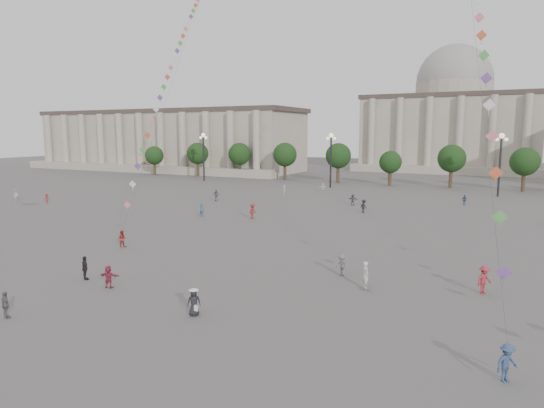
% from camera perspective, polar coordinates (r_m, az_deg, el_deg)
% --- Properties ---
extents(ground, '(360.00, 360.00, 0.00)m').
position_cam_1_polar(ground, '(28.59, -14.06, -13.87)').
color(ground, '#504D4B').
rests_on(ground, ground).
extents(hall_west, '(84.00, 26.22, 17.20)m').
position_cam_1_polar(hall_west, '(146.66, -12.40, 7.30)').
color(hall_west, '#A69D8B').
rests_on(hall_west, ground).
extents(hall_central, '(48.30, 34.30, 35.50)m').
position_cam_1_polar(hall_central, '(150.12, 20.39, 9.21)').
color(hall_central, '#A69D8B').
rests_on(hall_central, ground).
extents(tree_row, '(137.12, 5.12, 8.00)m').
position_cam_1_polar(tree_row, '(99.53, 16.70, 4.97)').
color(tree_row, '#3B2D1D').
rests_on(tree_row, ground).
extents(lamp_post_far_west, '(2.00, 0.90, 10.65)m').
position_cam_1_polar(lamp_post_far_west, '(109.53, -8.06, 6.55)').
color(lamp_post_far_west, '#262628').
rests_on(lamp_post_far_west, ground).
extents(lamp_post_mid_west, '(2.00, 0.90, 10.65)m').
position_cam_1_polar(lamp_post_mid_west, '(95.61, 6.95, 6.31)').
color(lamp_post_mid_west, '#262628').
rests_on(lamp_post_mid_west, ground).
extents(lamp_post_mid_east, '(2.00, 0.90, 10.65)m').
position_cam_1_polar(lamp_post_mid_east, '(89.92, 25.30, 5.45)').
color(lamp_post_mid_east, '#262628').
rests_on(lamp_post_mid_east, ground).
extents(person_crowd_0, '(0.98, 0.72, 1.54)m').
position_cam_1_polar(person_crowd_0, '(77.61, 21.69, 0.44)').
color(person_crowd_0, navy).
rests_on(person_crowd_0, ground).
extents(person_crowd_1, '(1.15, 1.09, 1.87)m').
position_cam_1_polar(person_crowd_1, '(86.31, -27.86, 0.91)').
color(person_crowd_1, white).
rests_on(person_crowd_1, ground).
extents(person_crowd_2, '(0.92, 1.11, 1.50)m').
position_cam_1_polar(person_crowd_2, '(81.57, -24.98, 0.59)').
color(person_crowd_2, maroon).
rests_on(person_crowd_2, ground).
extents(person_crowd_4, '(1.49, 1.02, 1.54)m').
position_cam_1_polar(person_crowd_4, '(88.81, 6.00, 1.92)').
color(person_crowd_4, white).
rests_on(person_crowd_4, ground).
extents(person_crowd_6, '(1.21, 0.92, 1.66)m').
position_cam_1_polar(person_crowd_6, '(37.16, 8.21, -7.12)').
color(person_crowd_6, slate).
rests_on(person_crowd_6, ground).
extents(person_crowd_8, '(1.30, 1.44, 1.93)m').
position_cam_1_polar(person_crowd_8, '(35.73, 23.69, -8.16)').
color(person_crowd_8, '#A02B34').
rests_on(person_crowd_8, ground).
extents(person_crowd_10, '(0.67, 0.74, 1.69)m').
position_cam_1_polar(person_crowd_10, '(84.61, 1.47, 1.69)').
color(person_crowd_10, silver).
rests_on(person_crowd_10, ground).
extents(person_crowd_12, '(1.62, 0.75, 1.68)m').
position_cam_1_polar(person_crowd_12, '(73.14, 9.49, 0.52)').
color(person_crowd_12, '#58595D').
rests_on(person_crowd_12, ground).
extents(person_crowd_13, '(0.77, 0.84, 1.92)m').
position_cam_1_polar(person_crowd_13, '(34.48, 10.97, -8.19)').
color(person_crowd_13, silver).
rests_on(person_crowd_13, ground).
extents(person_crowd_16, '(1.13, 0.64, 1.82)m').
position_cam_1_polar(person_crowd_16, '(77.13, -6.59, 1.03)').
color(person_crowd_16, '#5B5A5F').
rests_on(person_crowd_16, ground).
extents(person_crowd_17, '(0.87, 1.33, 1.95)m').
position_cam_1_polar(person_crowd_17, '(60.71, -2.29, -0.85)').
color(person_crowd_17, maroon).
rests_on(person_crowd_17, ground).
extents(person_crowd_19, '(1.31, 1.15, 1.76)m').
position_cam_1_polar(person_crowd_19, '(66.60, 10.74, -0.24)').
color(person_crowd_19, black).
rests_on(person_crowd_19, ground).
extents(person_crowd_20, '(0.65, 0.43, 1.76)m').
position_cam_1_polar(person_crowd_20, '(63.16, -8.27, -0.65)').
color(person_crowd_20, '#345875').
rests_on(person_crowd_20, ground).
extents(tourist_1, '(1.12, 0.88, 1.77)m').
position_cam_1_polar(tourist_1, '(38.31, -21.14, -7.04)').
color(tourist_1, black).
rests_on(tourist_1, ground).
extents(tourist_2, '(1.54, 0.78, 1.58)m').
position_cam_1_polar(tourist_2, '(35.87, -18.67, -8.11)').
color(tourist_2, '#9F2B45').
rests_on(tourist_2, ground).
extents(tourist_3, '(1.01, 0.63, 1.60)m').
position_cam_1_polar(tourist_3, '(32.60, -28.85, -10.37)').
color(tourist_3, '#5E5F63').
rests_on(tourist_3, ground).
extents(kite_flyer_0, '(0.94, 0.84, 1.60)m').
position_cam_1_polar(kite_flyer_0, '(47.99, -17.25, -3.91)').
color(kite_flyer_0, maroon).
rests_on(kite_flyer_0, ground).
extents(kite_flyer_1, '(1.21, 1.26, 1.73)m').
position_cam_1_polar(kite_flyer_1, '(24.22, 25.90, -16.48)').
color(kite_flyer_1, navy).
rests_on(kite_flyer_1, ground).
extents(hat_person, '(0.94, 0.91, 1.69)m').
position_cam_1_polar(hat_person, '(29.44, -9.17, -11.26)').
color(hat_person, black).
rests_on(hat_person, ground).
extents(kite_train_west, '(17.42, 38.94, 56.20)m').
position_cam_1_polar(kite_train_west, '(69.45, -11.09, 16.78)').
color(kite_train_west, '#3F3F3F').
rests_on(kite_train_west, ground).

